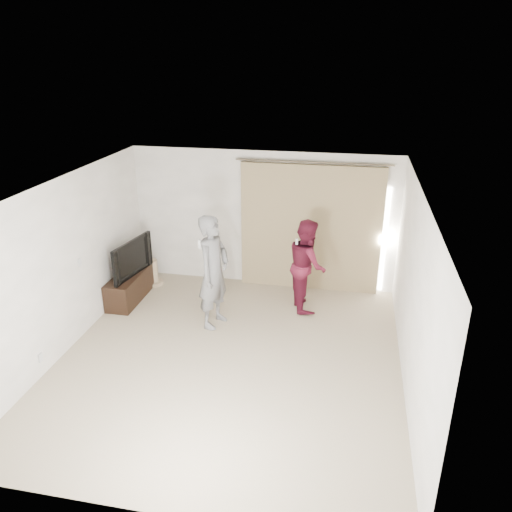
{
  "coord_description": "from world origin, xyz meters",
  "views": [
    {
      "loc": [
        1.61,
        -6.08,
        4.28
      ],
      "look_at": [
        0.17,
        1.2,
        1.2
      ],
      "focal_mm": 35.0,
      "sensor_mm": 36.0,
      "label": 1
    }
  ],
  "objects_px": {
    "person_man": "(214,272)",
    "person_woman": "(307,265)",
    "tv_console": "(130,286)",
    "tv": "(127,257)"
  },
  "relations": [
    {
      "from": "person_man",
      "to": "person_woman",
      "type": "height_order",
      "value": "person_man"
    },
    {
      "from": "person_man",
      "to": "person_woman",
      "type": "xyz_separation_m",
      "value": [
        1.42,
        0.9,
        -0.13
      ]
    },
    {
      "from": "tv_console",
      "to": "person_woman",
      "type": "xyz_separation_m",
      "value": [
        3.2,
        0.31,
        0.57
      ]
    },
    {
      "from": "tv_console",
      "to": "person_man",
      "type": "height_order",
      "value": "person_man"
    },
    {
      "from": "tv",
      "to": "person_woman",
      "type": "bearing_deg",
      "value": -74.71
    },
    {
      "from": "person_man",
      "to": "tv_console",
      "type": "bearing_deg",
      "value": 161.66
    },
    {
      "from": "tv_console",
      "to": "person_man",
      "type": "relative_size",
      "value": 0.68
    },
    {
      "from": "person_man",
      "to": "person_woman",
      "type": "relative_size",
      "value": 1.16
    },
    {
      "from": "tv",
      "to": "person_woman",
      "type": "distance_m",
      "value": 3.22
    },
    {
      "from": "tv",
      "to": "person_man",
      "type": "relative_size",
      "value": 0.6
    }
  ]
}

